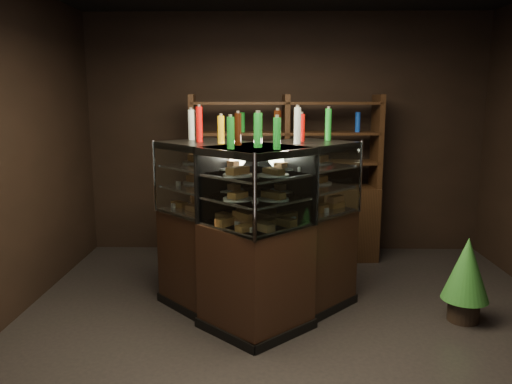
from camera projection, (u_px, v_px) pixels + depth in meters
ground at (295, 337)px, 4.16m from camera, size 5.00×5.00×0.00m
room_shell at (298, 101)px, 3.80m from camera, size 5.02×5.02×3.01m
display_case at (257, 259)px, 4.51m from camera, size 1.97×1.55×1.58m
food_display at (257, 190)px, 4.38m from camera, size 1.50×1.06×0.48m
bottles_top at (257, 128)px, 4.29m from camera, size 1.32×0.92×0.30m
potted_conifer at (467, 267)px, 4.37m from camera, size 0.41×0.41×0.87m
back_shelving at (285, 211)px, 6.06m from camera, size 2.27×0.57×2.00m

